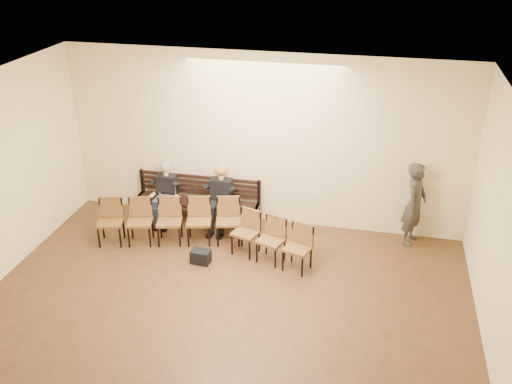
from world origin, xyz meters
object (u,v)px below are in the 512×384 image
at_px(seated_man, 166,194).
at_px(seated_woman, 220,199).
at_px(bench, 197,211).
at_px(water_bottle, 224,209).
at_px(bag, 201,257).
at_px(chair_row_front, 169,222).
at_px(chair_row_back, 271,241).
at_px(passerby, 415,198).
at_px(laptop, 166,199).

relative_size(seated_man, seated_woman, 0.98).
bearing_deg(bench, water_bottle, -30.70).
bearing_deg(seated_man, bag, -49.85).
distance_m(seated_woman, chair_row_front, 1.15).
relative_size(seated_woman, chair_row_back, 0.81).
height_order(bench, passerby, passerby).
relative_size(seated_man, water_bottle, 5.67).
height_order(seated_man, bag, seated_man).
distance_m(bag, chair_row_back, 1.31).
relative_size(seated_man, laptop, 3.47).
height_order(bag, chair_row_front, chair_row_front).
relative_size(laptop, chair_row_back, 0.23).
height_order(laptop, passerby, passerby).
distance_m(seated_woman, bag, 1.48).
bearing_deg(bag, chair_row_front, 144.63).
height_order(chair_row_front, chair_row_back, chair_row_front).
distance_m(seated_man, chair_row_back, 2.63).
height_order(seated_woman, chair_row_back, seated_woman).
distance_m(water_bottle, chair_row_back, 1.32).
height_order(seated_man, laptop, seated_man).
xyz_separation_m(chair_row_front, chair_row_back, (2.03, -0.22, -0.02)).
distance_m(bench, chair_row_back, 2.15).
relative_size(seated_woman, water_bottle, 5.79).
bearing_deg(seated_man, laptop, -71.26).
relative_size(seated_man, chair_row_front, 0.44).
height_order(water_bottle, passerby, passerby).
relative_size(bag, chair_row_front, 0.13).
relative_size(laptop, water_bottle, 1.64).
height_order(laptop, bag, laptop).
bearing_deg(bench, seated_woman, -12.47).
bearing_deg(passerby, chair_row_front, 122.27).
xyz_separation_m(bench, chair_row_back, (1.79, -1.17, 0.20)).
bearing_deg(seated_man, seated_woman, 0.00).
bearing_deg(chair_row_front, laptop, 101.88).
distance_m(water_bottle, chair_row_front, 1.09).
bearing_deg(seated_man, water_bottle, -12.76).
bearing_deg(water_bottle, seated_woman, 118.76).
bearing_deg(bag, chair_row_back, 15.52).
relative_size(bench, chair_row_front, 0.95).
distance_m(seated_man, water_bottle, 1.36).
xyz_separation_m(seated_man, passerby, (4.92, 0.22, 0.35)).
xyz_separation_m(seated_woman, passerby, (3.76, 0.22, 0.33)).
bearing_deg(laptop, seated_man, 122.13).
xyz_separation_m(water_bottle, passerby, (3.60, 0.52, 0.39)).
bearing_deg(chair_row_front, bench, 62.00).
height_order(water_bottle, bag, water_bottle).
relative_size(seated_woman, laptop, 3.54).
xyz_separation_m(seated_man, chair_row_back, (2.41, -1.05, -0.18)).
distance_m(water_bottle, passerby, 3.66).
relative_size(bench, seated_man, 2.15).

